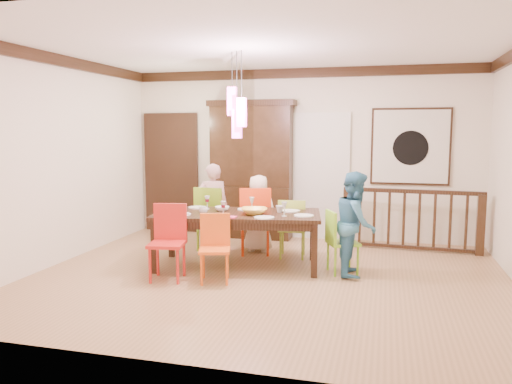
% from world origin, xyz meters
% --- Properties ---
extents(floor, '(6.00, 6.00, 0.00)m').
position_xyz_m(floor, '(0.00, 0.00, 0.00)').
color(floor, '#99724A').
rests_on(floor, ground).
extents(ceiling, '(6.00, 6.00, 0.00)m').
position_xyz_m(ceiling, '(0.00, 0.00, 2.90)').
color(ceiling, white).
rests_on(ceiling, wall_back).
extents(wall_back, '(6.00, 0.00, 6.00)m').
position_xyz_m(wall_back, '(0.00, 2.50, 1.45)').
color(wall_back, silver).
rests_on(wall_back, floor).
extents(wall_left, '(0.00, 5.00, 5.00)m').
position_xyz_m(wall_left, '(-3.00, 0.00, 1.45)').
color(wall_left, silver).
rests_on(wall_left, floor).
extents(crown_molding, '(6.00, 5.00, 0.16)m').
position_xyz_m(crown_molding, '(0.00, 0.00, 2.82)').
color(crown_molding, black).
rests_on(crown_molding, wall_back).
extents(panel_door, '(1.04, 0.07, 2.24)m').
position_xyz_m(panel_door, '(-2.40, 2.45, 1.05)').
color(panel_door, black).
rests_on(panel_door, wall_back).
extents(white_doorway, '(0.97, 0.05, 2.22)m').
position_xyz_m(white_doorway, '(0.35, 2.46, 1.05)').
color(white_doorway, silver).
rests_on(white_doorway, wall_back).
extents(painting, '(1.25, 0.06, 1.25)m').
position_xyz_m(painting, '(1.80, 2.46, 1.60)').
color(painting, black).
rests_on(painting, wall_back).
extents(pendant_cluster, '(0.27, 0.21, 1.14)m').
position_xyz_m(pendant_cluster, '(-0.52, 0.40, 2.11)').
color(pendant_cluster, '#FF4CB2').
rests_on(pendant_cluster, ceiling).
extents(dining_table, '(2.37, 1.37, 0.75)m').
position_xyz_m(dining_table, '(-0.52, 0.40, 0.67)').
color(dining_table, black).
rests_on(dining_table, floor).
extents(chair_far_left, '(0.49, 0.49, 1.00)m').
position_xyz_m(chair_far_left, '(-1.16, 1.22, 0.57)').
color(chair_far_left, '#8BC223').
rests_on(chair_far_left, floor).
extents(chair_far_mid, '(0.58, 0.58, 1.03)m').
position_xyz_m(chair_far_mid, '(-0.47, 1.16, 0.59)').
color(chair_far_mid, red).
rests_on(chair_far_mid, floor).
extents(chair_far_right, '(0.43, 0.43, 0.87)m').
position_xyz_m(chair_far_right, '(0.12, 1.08, 0.50)').
color(chair_far_right, '#A1BF3A').
rests_on(chair_far_right, floor).
extents(chair_near_left, '(0.49, 0.49, 0.94)m').
position_xyz_m(chair_near_left, '(-1.19, -0.42, 0.54)').
color(chair_near_left, red).
rests_on(chair_near_left, floor).
extents(chair_near_mid, '(0.47, 0.47, 0.83)m').
position_xyz_m(chair_near_mid, '(-0.58, -0.35, 0.48)').
color(chair_near_mid, '#E65B18').
rests_on(chair_near_mid, floor).
extents(chair_end_right, '(0.49, 0.49, 0.83)m').
position_xyz_m(chair_end_right, '(0.91, 0.45, 0.47)').
color(chair_end_right, '#82D028').
rests_on(chair_end_right, floor).
extents(china_hutch, '(1.50, 0.46, 2.37)m').
position_xyz_m(china_hutch, '(-0.83, 2.30, 1.19)').
color(china_hutch, black).
rests_on(china_hutch, floor).
extents(balustrade, '(2.11, 0.21, 0.96)m').
position_xyz_m(balustrade, '(1.83, 1.95, 0.50)').
color(balustrade, black).
rests_on(balustrade, floor).
extents(person_far_left, '(0.59, 0.51, 1.35)m').
position_xyz_m(person_far_left, '(-1.19, 1.27, 0.68)').
color(person_far_left, beige).
rests_on(person_far_left, floor).
extents(person_far_mid, '(0.59, 0.39, 1.19)m').
position_xyz_m(person_far_mid, '(-0.45, 1.31, 0.59)').
color(person_far_mid, beige).
rests_on(person_far_mid, floor).
extents(person_end_right, '(0.55, 0.68, 1.35)m').
position_xyz_m(person_end_right, '(1.07, 0.41, 0.67)').
color(person_end_right, teal).
rests_on(person_end_right, floor).
extents(serving_bowl, '(0.43, 0.43, 0.09)m').
position_xyz_m(serving_bowl, '(-0.26, 0.32, 0.79)').
color(serving_bowl, gold).
rests_on(serving_bowl, dining_table).
extents(small_bowl, '(0.27, 0.27, 0.06)m').
position_xyz_m(small_bowl, '(-0.76, 0.48, 0.78)').
color(small_bowl, white).
rests_on(small_bowl, dining_table).
extents(cup_left, '(0.13, 0.13, 0.09)m').
position_xyz_m(cup_left, '(-0.93, 0.19, 0.80)').
color(cup_left, silver).
rests_on(cup_left, dining_table).
extents(cup_right, '(0.13, 0.13, 0.10)m').
position_xyz_m(cup_right, '(0.04, 0.54, 0.80)').
color(cup_right, silver).
rests_on(cup_right, dining_table).
extents(plate_far_left, '(0.26, 0.26, 0.01)m').
position_xyz_m(plate_far_left, '(-1.20, 0.65, 0.76)').
color(plate_far_left, white).
rests_on(plate_far_left, dining_table).
extents(plate_far_mid, '(0.26, 0.26, 0.01)m').
position_xyz_m(plate_far_mid, '(-0.46, 0.67, 0.76)').
color(plate_far_mid, white).
rests_on(plate_far_mid, dining_table).
extents(plate_far_right, '(0.26, 0.26, 0.01)m').
position_xyz_m(plate_far_right, '(0.17, 0.69, 0.76)').
color(plate_far_right, white).
rests_on(plate_far_right, dining_table).
extents(plate_near_left, '(0.26, 0.26, 0.01)m').
position_xyz_m(plate_near_left, '(-1.19, 0.05, 0.76)').
color(plate_near_left, white).
rests_on(plate_near_left, dining_table).
extents(plate_near_mid, '(0.26, 0.26, 0.01)m').
position_xyz_m(plate_near_mid, '(-0.06, 0.08, 0.76)').
color(plate_near_mid, white).
rests_on(plate_near_mid, dining_table).
extents(plate_end_right, '(0.26, 0.26, 0.01)m').
position_xyz_m(plate_end_right, '(0.40, 0.36, 0.76)').
color(plate_end_right, white).
rests_on(plate_end_right, dining_table).
extents(wine_glass_a, '(0.08, 0.08, 0.19)m').
position_xyz_m(wine_glass_a, '(-1.02, 0.58, 0.84)').
color(wine_glass_a, '#590C19').
rests_on(wine_glass_a, dining_table).
extents(wine_glass_b, '(0.08, 0.08, 0.19)m').
position_xyz_m(wine_glass_b, '(-0.37, 0.62, 0.84)').
color(wine_glass_b, silver).
rests_on(wine_glass_b, dining_table).
extents(wine_glass_c, '(0.08, 0.08, 0.19)m').
position_xyz_m(wine_glass_c, '(-0.63, 0.14, 0.84)').
color(wine_glass_c, '#590C19').
rests_on(wine_glass_c, dining_table).
extents(wine_glass_d, '(0.08, 0.08, 0.19)m').
position_xyz_m(wine_glass_d, '(0.16, 0.28, 0.84)').
color(wine_glass_d, silver).
rests_on(wine_glass_d, dining_table).
extents(napkin, '(0.18, 0.14, 0.01)m').
position_xyz_m(napkin, '(-0.51, 0.00, 0.76)').
color(napkin, '#D83359').
rests_on(napkin, dining_table).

